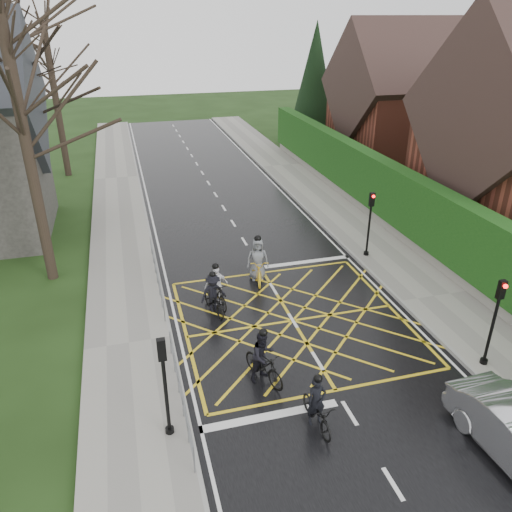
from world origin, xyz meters
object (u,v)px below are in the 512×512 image
cyclist_front (217,290)px  cyclist_back (263,361)px  cyclist_rear (317,409)px  cyclist_mid (214,297)px  cyclist_lead (258,265)px

cyclist_front → cyclist_back: bearing=-96.1°
cyclist_rear → cyclist_mid: (-1.64, 6.57, 0.08)m
cyclist_back → cyclist_front: 4.80m
cyclist_mid → cyclist_front: size_ratio=0.99×
cyclist_back → cyclist_mid: size_ratio=1.03×
cyclist_rear → cyclist_front: cyclist_front is taller
cyclist_rear → cyclist_back: bearing=107.5°
cyclist_front → cyclist_lead: size_ratio=0.84×
cyclist_lead → cyclist_back: bearing=-93.5°
cyclist_mid → cyclist_front: bearing=52.1°
cyclist_rear → cyclist_front: (-1.43, 7.02, 0.12)m
cyclist_rear → cyclist_front: size_ratio=0.94×
cyclist_rear → cyclist_lead: cyclist_lead is taller
cyclist_mid → cyclist_lead: cyclist_lead is taller
cyclist_rear → cyclist_front: bearing=97.3°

